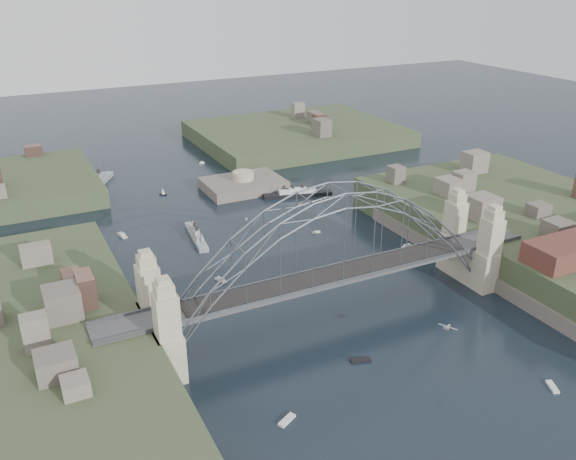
# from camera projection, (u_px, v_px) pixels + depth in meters

# --- Properties ---
(ground) EXTENTS (500.00, 500.00, 0.00)m
(ground) POSITION_uv_depth(u_px,v_px,m) (332.00, 316.00, 108.94)
(ground) COLOR black
(ground) RESTS_ON ground
(bridge) EXTENTS (84.00, 13.80, 24.60)m
(bridge) POSITION_uv_depth(u_px,v_px,m) (335.00, 255.00, 104.01)
(bridge) COLOR #474749
(bridge) RESTS_ON ground
(shore_east) EXTENTS (50.50, 90.00, 12.00)m
(shore_east) POSITION_uv_depth(u_px,v_px,m) (557.00, 246.00, 131.82)
(shore_east) COLOR #354227
(shore_east) RESTS_ON ground
(headland_ne) EXTENTS (70.00, 55.00, 9.50)m
(headland_ne) POSITION_uv_depth(u_px,v_px,m) (297.00, 139.00, 219.30)
(headland_ne) COLOR #354227
(headland_ne) RESTS_ON ground
(fort_island) EXTENTS (22.00, 16.00, 9.40)m
(fort_island) POSITION_uv_depth(u_px,v_px,m) (244.00, 191.00, 171.31)
(fort_island) COLOR #5E534B
(fort_island) RESTS_ON ground
(wharf_shed) EXTENTS (20.00, 8.00, 4.00)m
(wharf_shed) POSITION_uv_depth(u_px,v_px,m) (575.00, 249.00, 111.65)
(wharf_shed) COLOR #592D26
(wharf_shed) RESTS_ON shore_east
(naval_cruiser_near) EXTENTS (3.99, 16.56, 4.93)m
(naval_cruiser_near) POSITION_uv_depth(u_px,v_px,m) (196.00, 236.00, 139.73)
(naval_cruiser_near) COLOR #959C9E
(naval_cruiser_near) RESTS_ON ground
(naval_cruiser_far) EXTENTS (11.51, 16.76, 6.11)m
(naval_cruiser_far) POSITION_uv_depth(u_px,v_px,m) (99.00, 182.00, 174.24)
(naval_cruiser_far) COLOR #959C9E
(naval_cruiser_far) RESTS_ON ground
(ocean_liner) EXTENTS (19.13, 7.68, 4.70)m
(ocean_liner) POSITION_uv_depth(u_px,v_px,m) (298.00, 194.00, 165.83)
(ocean_liner) COLOR black
(ocean_liner) RESTS_ON ground
(aeroplane) EXTENTS (1.75, 2.73, 0.43)m
(aeroplane) POSITION_uv_depth(u_px,v_px,m) (448.00, 327.00, 91.88)
(aeroplane) COLOR #A3A4A9
(small_boat_a) EXTENTS (1.76, 2.94, 1.43)m
(small_boat_a) POSITION_uv_depth(u_px,v_px,m) (221.00, 280.00, 120.88)
(small_boat_a) COLOR silver
(small_boat_a) RESTS_ON ground
(small_boat_b) EXTENTS (2.04, 0.86, 0.45)m
(small_boat_b) POSITION_uv_depth(u_px,v_px,m) (316.00, 232.00, 143.07)
(small_boat_b) COLOR silver
(small_boat_b) RESTS_ON ground
(small_boat_c) EXTENTS (3.44, 2.03, 0.45)m
(small_boat_c) POSITION_uv_depth(u_px,v_px,m) (361.00, 360.00, 96.20)
(small_boat_c) COLOR silver
(small_boat_c) RESTS_ON ground
(small_boat_d) EXTENTS (2.02, 1.14, 0.45)m
(small_boat_d) POSITION_uv_depth(u_px,v_px,m) (340.00, 211.00, 155.72)
(small_boat_d) COLOR silver
(small_boat_d) RESTS_ON ground
(small_boat_e) EXTENTS (1.81, 3.72, 1.43)m
(small_boat_e) POSITION_uv_depth(u_px,v_px,m) (122.00, 235.00, 141.22)
(small_boat_e) COLOR silver
(small_boat_e) RESTS_ON ground
(small_boat_f) EXTENTS (1.09, 1.53, 0.45)m
(small_boat_f) POSITION_uv_depth(u_px,v_px,m) (246.00, 220.00, 150.35)
(small_boat_f) COLOR silver
(small_boat_f) RESTS_ON ground
(small_boat_g) EXTENTS (2.06, 3.02, 0.45)m
(small_boat_g) POSITION_uv_depth(u_px,v_px,m) (552.00, 387.00, 90.05)
(small_boat_g) COLOR silver
(small_boat_g) RESTS_ON ground
(small_boat_h) EXTENTS (1.95, 1.78, 2.38)m
(small_boat_h) POSITION_uv_depth(u_px,v_px,m) (163.00, 192.00, 166.73)
(small_boat_h) COLOR silver
(small_boat_h) RESTS_ON ground
(small_boat_i) EXTENTS (2.85, 1.29, 1.43)m
(small_boat_i) POSITION_uv_depth(u_px,v_px,m) (407.00, 246.00, 135.55)
(small_boat_i) COLOR silver
(small_boat_i) RESTS_ON ground
(small_boat_j) EXTENTS (3.13, 2.26, 0.45)m
(small_boat_j) POSITION_uv_depth(u_px,v_px,m) (287.00, 420.00, 83.39)
(small_boat_j) COLOR silver
(small_boat_j) RESTS_ON ground
(small_boat_k) EXTENTS (1.82, 0.77, 1.43)m
(small_boat_k) POSITION_uv_depth(u_px,v_px,m) (202.00, 163.00, 193.90)
(small_boat_k) COLOR silver
(small_boat_k) RESTS_ON ground
(small_boat_l) EXTENTS (2.28, 3.04, 0.45)m
(small_boat_l) POSITION_uv_depth(u_px,v_px,m) (103.00, 289.00, 117.60)
(small_boat_l) COLOR silver
(small_boat_l) RESTS_ON ground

